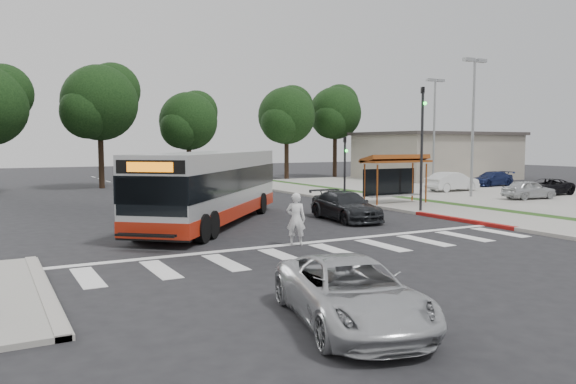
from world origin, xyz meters
TOP-DOWN VIEW (x-y plane):
  - ground at (0.00, 0.00)m, footprint 140.00×140.00m
  - sidewalk_east at (11.00, 8.00)m, footprint 4.00×40.00m
  - curb_east at (9.00, 8.00)m, footprint 0.30×40.00m
  - curb_east_red at (9.00, -2.00)m, footprint 0.32×6.00m
  - parking_lot at (23.00, 10.00)m, footprint 18.00×36.00m
  - commercial_building at (30.00, 22.00)m, footprint 14.00×10.00m
  - building_roof_cap at (30.00, 22.00)m, footprint 14.60×10.60m
  - crosswalk_ladder at (0.00, -5.00)m, footprint 18.00×2.60m
  - bus_shelter at (10.80, 5.10)m, footprint 4.20×1.60m
  - traffic_signal_ne_tall at (9.60, 1.49)m, footprint 0.18×0.37m
  - traffic_signal_ne_short at (9.60, 8.49)m, footprint 0.18×0.37m
  - lot_light_front at (18.00, 6.00)m, footprint 1.90×0.35m
  - lot_light_mid at (24.00, 16.00)m, footprint 1.90×0.35m
  - tree_ne_a at (16.08, 28.06)m, footprint 6.16×5.74m
  - tree_ne_b at (23.08, 30.06)m, footprint 6.16×5.74m
  - tree_north_a at (-1.92, 26.07)m, footprint 6.60×6.15m
  - tree_north_b at (6.07, 28.06)m, footprint 5.72×5.33m
  - transit_bus at (-1.40, 2.89)m, footprint 10.08×11.29m
  - pedestrian at (-0.67, -3.49)m, footprint 0.82×0.76m
  - dark_sedan at (4.55, 1.03)m, footprint 2.29×4.80m
  - silver_suv_south at (-4.01, -11.67)m, footprint 3.27×5.14m
  - parked_car_0 at (19.92, 3.04)m, footprint 3.70×1.82m
  - parked_car_1 at (20.00, 9.71)m, footprint 4.27×1.57m
  - parked_car_2 at (23.29, 4.29)m, footprint 4.08×1.90m
  - parked_car_3 at (26.41, 11.77)m, footprint 4.18×1.83m

SIDE VIEW (x-z plane):
  - ground at x=0.00m, z-range 0.00..0.00m
  - crosswalk_ladder at x=0.00m, z-range 0.00..0.01m
  - parking_lot at x=23.00m, z-range 0.00..0.10m
  - sidewalk_east at x=11.00m, z-range 0.00..0.12m
  - curb_east at x=9.00m, z-range 0.00..0.15m
  - curb_east_red at x=9.00m, z-range 0.00..0.15m
  - silver_suv_south at x=-4.01m, z-range 0.00..1.32m
  - parked_car_2 at x=23.29m, z-range 0.10..1.23m
  - dark_sedan at x=4.55m, z-range 0.00..1.35m
  - parked_car_3 at x=26.41m, z-range 0.10..1.30m
  - parked_car_0 at x=19.92m, z-range 0.10..1.32m
  - parked_car_1 at x=20.00m, z-range 0.10..1.50m
  - pedestrian at x=-0.67m, z-range 0.00..1.88m
  - transit_bus at x=-1.40m, z-range 0.00..3.22m
  - commercial_building at x=30.00m, z-range 0.00..4.40m
  - bus_shelter at x=10.80m, z-range 0.92..3.78m
  - traffic_signal_ne_short at x=9.60m, z-range 0.48..4.48m
  - traffic_signal_ne_tall at x=9.60m, z-range 0.63..7.13m
  - building_roof_cap at x=30.00m, z-range 4.40..4.70m
  - tree_north_b at x=6.07m, z-range 1.45..9.88m
  - lot_light_front at x=18.00m, z-range 1.40..10.41m
  - lot_light_mid at x=24.00m, z-range 1.40..10.41m
  - tree_ne_a at x=16.08m, z-range 1.74..11.04m
  - tree_ne_b at x=23.08m, z-range 1.91..11.93m
  - tree_north_a at x=-1.92m, z-range 1.84..12.01m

